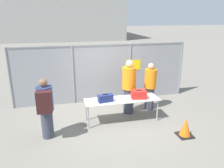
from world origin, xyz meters
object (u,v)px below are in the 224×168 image
at_px(traffic_cone, 185,128).
at_px(suitcase_red, 139,94).
at_px(inspection_table, 122,101).
at_px(traveler_hooded, 45,107).
at_px(utility_trailer, 107,73).
at_px(security_worker_near, 129,86).
at_px(security_worker_far, 150,86).
at_px(suitcase_navy, 105,98).

bearing_deg(traffic_cone, suitcase_red, 126.48).
distance_m(inspection_table, traffic_cone, 2.00).
relative_size(traveler_hooded, utility_trailer, 0.37).
relative_size(inspection_table, suitcase_red, 4.57).
height_order(inspection_table, traffic_cone, inspection_table).
xyz_separation_m(suitcase_red, security_worker_near, (-0.13, 0.58, 0.09)).
distance_m(traveler_hooded, traffic_cone, 3.84).
distance_m(security_worker_near, traffic_cone, 2.24).
relative_size(suitcase_red, security_worker_far, 0.30).
xyz_separation_m(security_worker_far, traffic_cone, (0.24, -1.98, -0.62)).
relative_size(suitcase_red, traffic_cone, 0.97).
distance_m(suitcase_navy, security_worker_far, 1.92).
bearing_deg(inspection_table, traffic_cone, -41.70).
height_order(inspection_table, security_worker_near, security_worker_near).
distance_m(inspection_table, security_worker_far, 1.41).
relative_size(inspection_table, security_worker_near, 1.25).
height_order(utility_trailer, traffic_cone, utility_trailer).
bearing_deg(utility_trailer, suitcase_navy, -102.71).
distance_m(inspection_table, suitcase_navy, 0.57).
xyz_separation_m(inspection_table, security_worker_far, (1.22, 0.68, 0.18)).
xyz_separation_m(suitcase_red, utility_trailer, (-0.04, 4.49, -0.44)).
relative_size(suitcase_navy, traveler_hooded, 0.28).
relative_size(security_worker_near, traffic_cone, 3.54).
bearing_deg(security_worker_far, suitcase_red, 42.17).
bearing_deg(suitcase_red, security_worker_near, 103.10).
relative_size(traveler_hooded, security_worker_far, 1.01).
height_order(security_worker_far, traffic_cone, security_worker_far).
height_order(suitcase_navy, traffic_cone, suitcase_navy).
height_order(inspection_table, suitcase_red, suitcase_red).
bearing_deg(utility_trailer, suitcase_red, -89.48).
height_order(suitcase_red, security_worker_far, security_worker_far).
bearing_deg(inspection_table, traveler_hooded, -166.69).
height_order(inspection_table, traveler_hooded, traveler_hooded).
bearing_deg(traffic_cone, security_worker_near, 120.13).
relative_size(suitcase_navy, traffic_cone, 0.90).
distance_m(suitcase_red, utility_trailer, 4.51).
height_order(security_worker_near, traffic_cone, security_worker_near).
distance_m(security_worker_far, traffic_cone, 2.09).
bearing_deg(traveler_hooded, security_worker_near, 2.29).
height_order(traveler_hooded, security_worker_far, traveler_hooded).
height_order(security_worker_far, utility_trailer, security_worker_far).
distance_m(suitcase_red, security_worker_far, 1.00).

